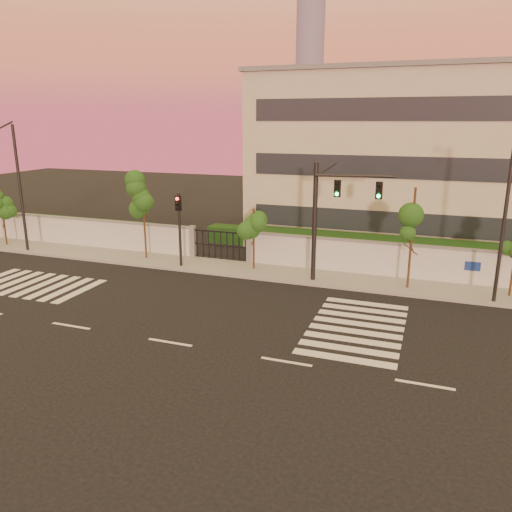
# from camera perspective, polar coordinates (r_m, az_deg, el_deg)

# --- Properties ---
(ground) EXTENTS (120.00, 120.00, 0.00)m
(ground) POSITION_cam_1_polar(r_m,az_deg,el_deg) (21.17, -9.78, -9.72)
(ground) COLOR black
(ground) RESTS_ON ground
(sidewalk) EXTENTS (60.00, 3.00, 0.15)m
(sidewalk) POSITION_cam_1_polar(r_m,az_deg,el_deg) (30.08, 0.06, -1.70)
(sidewalk) COLOR gray
(sidewalk) RESTS_ON ground
(perimeter_wall) EXTENTS (60.00, 0.36, 2.20)m
(perimeter_wall) POSITION_cam_1_polar(r_m,az_deg,el_deg) (31.14, 1.17, 0.79)
(perimeter_wall) COLOR silver
(perimeter_wall) RESTS_ON ground
(hedge_row) EXTENTS (41.00, 4.25, 1.80)m
(hedge_row) POSITION_cam_1_polar(r_m,az_deg,el_deg) (33.44, 4.41, 1.32)
(hedge_row) COLOR black
(hedge_row) RESTS_ON ground
(institutional_building) EXTENTS (24.40, 12.40, 12.25)m
(institutional_building) POSITION_cam_1_polar(r_m,az_deg,el_deg) (38.64, 19.05, 10.46)
(institutional_building) COLOR #B7B29B
(institutional_building) RESTS_ON ground
(distant_skyscraper) EXTENTS (16.00, 16.00, 118.00)m
(distant_skyscraper) POSITION_cam_1_polar(r_m,az_deg,el_deg) (310.41, 6.27, 25.08)
(distant_skyscraper) COLOR slate
(distant_skyscraper) RESTS_ON ground
(road_markings) EXTENTS (57.00, 7.62, 0.02)m
(road_markings) POSITION_cam_1_polar(r_m,az_deg,el_deg) (24.90, -8.71, -5.74)
(road_markings) COLOR silver
(road_markings) RESTS_ON ground
(street_tree_b) EXTENTS (1.54, 1.23, 4.15)m
(street_tree_b) POSITION_cam_1_polar(r_m,az_deg,el_deg) (39.90, -27.03, 5.26)
(street_tree_b) COLOR #382314
(street_tree_b) RESTS_ON ground
(street_tree_c) EXTENTS (1.56, 1.24, 5.54)m
(street_tree_c) POSITION_cam_1_polar(r_m,az_deg,el_deg) (32.60, -12.75, 6.47)
(street_tree_c) COLOR #382314
(street_tree_c) RESTS_ON ground
(street_tree_d) EXTENTS (1.47, 1.17, 3.83)m
(street_tree_d) POSITION_cam_1_polar(r_m,az_deg,el_deg) (29.66, -0.21, 3.54)
(street_tree_d) COLOR #382314
(street_tree_d) RESTS_ON ground
(street_tree_e) EXTENTS (1.60, 1.27, 5.54)m
(street_tree_e) POSITION_cam_1_polar(r_m,az_deg,el_deg) (27.19, 17.59, 4.42)
(street_tree_e) COLOR #382314
(street_tree_e) RESTS_ON ground
(traffic_signal_main) EXTENTS (4.22, 0.90, 6.71)m
(traffic_signal_main) POSITION_cam_1_polar(r_m,az_deg,el_deg) (27.28, 8.49, 5.36)
(traffic_signal_main) COLOR black
(traffic_signal_main) RESTS_ON ground
(traffic_signal_secondary) EXTENTS (0.36, 0.35, 4.68)m
(traffic_signal_secondary) POSITION_cam_1_polar(r_m,az_deg,el_deg) (30.56, -8.78, 3.99)
(traffic_signal_secondary) COLOR black
(traffic_signal_secondary) RESTS_ON ground
(streetlight_west) EXTENTS (0.54, 2.17, 9.01)m
(streetlight_west) POSITION_cam_1_polar(r_m,az_deg,el_deg) (37.13, -25.63, 7.63)
(streetlight_west) COLOR black
(streetlight_west) RESTS_ON ground
(streetlight_east) EXTENTS (0.51, 2.05, 8.50)m
(streetlight_east) POSITION_cam_1_polar(r_m,az_deg,el_deg) (26.38, 26.64, 4.34)
(streetlight_east) COLOR black
(streetlight_east) RESTS_ON ground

